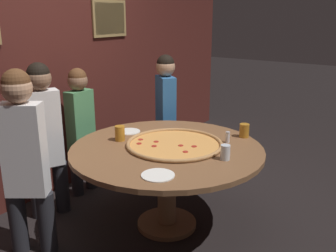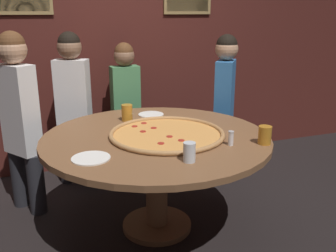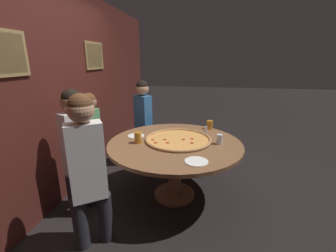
% 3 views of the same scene
% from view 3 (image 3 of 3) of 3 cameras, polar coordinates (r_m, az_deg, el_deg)
% --- Properties ---
extents(ground_plane, '(24.00, 24.00, 0.00)m').
position_cam_3_polar(ground_plane, '(3.06, 1.64, -17.16)').
color(ground_plane, black).
extents(back_wall, '(6.40, 0.08, 2.60)m').
position_cam_3_polar(back_wall, '(3.10, -25.01, 7.74)').
color(back_wall, '#4C1E19').
rests_on(back_wall, ground_plane).
extents(dining_table, '(1.61, 1.61, 0.74)m').
position_cam_3_polar(dining_table, '(2.77, 1.74, -6.56)').
color(dining_table, brown).
rests_on(dining_table, ground_plane).
extents(giant_pizza, '(0.82, 0.82, 0.03)m').
position_cam_3_polar(giant_pizza, '(2.78, 2.60, -3.36)').
color(giant_pizza, '#E0994C').
rests_on(giant_pizza, dining_table).
extents(drink_cup_far_right, '(0.07, 0.07, 0.12)m').
position_cam_3_polar(drink_cup_far_right, '(2.71, 12.93, -3.28)').
color(drink_cup_far_right, silver).
rests_on(drink_cup_far_right, dining_table).
extents(drink_cup_centre_back, '(0.09, 0.09, 0.13)m').
position_cam_3_polar(drink_cup_centre_back, '(2.70, -7.64, -2.93)').
color(drink_cup_centre_back, '#BC7A23').
rests_on(drink_cup_centre_back, dining_table).
extents(drink_cup_near_left, '(0.09, 0.09, 0.12)m').
position_cam_3_polar(drink_cup_near_left, '(3.26, 10.55, 0.31)').
color(drink_cup_near_left, '#BC7A23').
rests_on(drink_cup_near_left, dining_table).
extents(white_plate_right_side, '(0.23, 0.23, 0.01)m').
position_cam_3_polar(white_plate_right_side, '(2.23, 7.22, -8.91)').
color(white_plate_right_side, white).
rests_on(white_plate_right_side, dining_table).
extents(white_plate_near_front, '(0.21, 0.21, 0.01)m').
position_cam_3_polar(white_plate_near_front, '(2.95, -8.13, -2.47)').
color(white_plate_near_front, white).
rests_on(white_plate_near_front, dining_table).
extents(condiment_shaker, '(0.04, 0.04, 0.10)m').
position_cam_3_polar(condiment_shaker, '(3.05, 9.58, -1.01)').
color(condiment_shaker, silver).
rests_on(condiment_shaker, dining_table).
extents(diner_side_right, '(0.33, 0.20, 1.30)m').
position_cam_3_polar(diner_side_right, '(3.11, -18.70, -2.32)').
color(diner_side_right, '#232328').
rests_on(diner_side_right, ground_plane).
extents(diner_centre_back, '(0.31, 0.35, 1.39)m').
position_cam_3_polar(diner_centre_back, '(3.67, -6.35, 2.10)').
color(diner_centre_back, '#232328').
rests_on(diner_centre_back, ground_plane).
extents(diner_side_left, '(0.37, 0.26, 1.42)m').
position_cam_3_polar(diner_side_left, '(2.63, -22.13, -4.61)').
color(diner_side_left, '#232328').
rests_on(diner_side_left, ground_plane).
extents(diner_far_left, '(0.32, 0.37, 1.45)m').
position_cam_3_polar(diner_far_left, '(2.09, -19.87, -9.34)').
color(diner_far_left, '#232328').
rests_on(diner_far_left, ground_plane).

